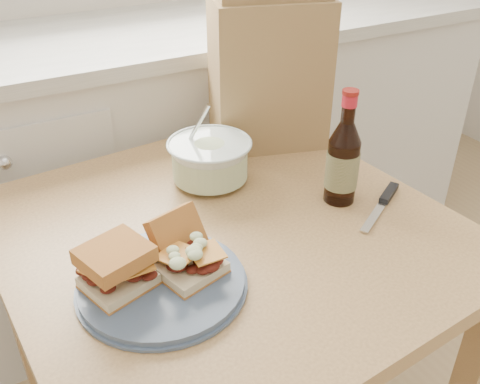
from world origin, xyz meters
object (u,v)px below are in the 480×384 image
plate (162,283)px  coleslaw_bowl (210,162)px  dining_table (228,266)px  paper_bag (269,73)px  beer_bottle (343,161)px

plate → coleslaw_bowl: bearing=50.5°
dining_table → paper_bag: 0.51m
coleslaw_bowl → paper_bag: bearing=28.3°
beer_bottle → dining_table: bearing=152.6°
paper_bag → coleslaw_bowl: bearing=-134.5°
plate → beer_bottle: (0.45, 0.08, 0.09)m
dining_table → coleslaw_bowl: coleslaw_bowl is taller
paper_bag → beer_bottle: bearing=-76.1°
beer_bottle → plate: bearing=168.7°
dining_table → beer_bottle: 0.34m
dining_table → beer_bottle: beer_bottle is taller
dining_table → beer_bottle: bearing=-10.9°
plate → coleslaw_bowl: size_ratio=1.49×
dining_table → plate: bearing=-154.7°
dining_table → plate: size_ratio=3.23×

